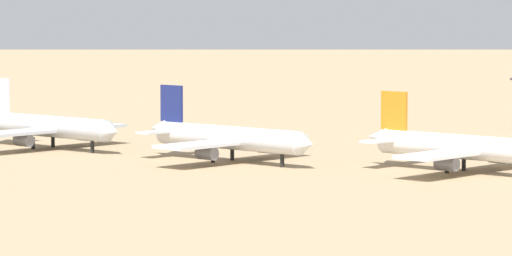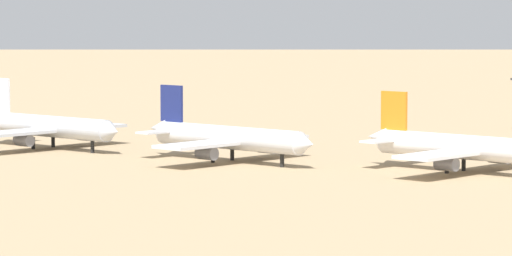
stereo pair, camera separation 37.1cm
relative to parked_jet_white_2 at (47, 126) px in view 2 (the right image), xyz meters
name	(u,v)px [view 2 (the right image)]	position (x,y,z in m)	size (l,w,h in m)	color
ground	(218,162)	(44.72, -2.26, -4.66)	(4000.00, 4000.00, 0.00)	#9E8460
parked_jet_white_2	(47,126)	(0.00, 0.00, 0.00)	(42.98, 36.57, 14.22)	silver
parked_jet_navy_3	(227,138)	(46.22, -1.46, -0.03)	(42.64, 36.34, 14.12)	silver
parked_jet_orange_4	(461,147)	(91.46, 5.97, -0.08)	(42.17, 35.93, 13.96)	white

